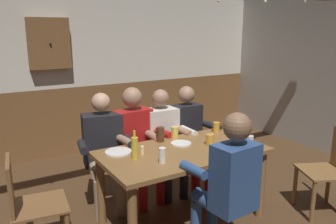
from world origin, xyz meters
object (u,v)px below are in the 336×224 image
at_px(pint_glass_2, 216,127).
at_px(person_2, 164,137).
at_px(table_candle, 142,150).
at_px(pint_glass_3, 210,140).
at_px(person_4, 228,179).
at_px(dining_table, 183,161).
at_px(chair_empty_near_left, 29,205).
at_px(pint_glass_1, 229,147).
at_px(plate_1, 181,143).
at_px(pint_glass_6, 175,132).
at_px(person_3, 190,133).
at_px(person_1, 137,139).
at_px(pint_glass_8, 239,140).
at_px(pint_glass_0, 160,134).
at_px(chair_empty_near_right, 331,169).
at_px(pint_glass_4, 233,133).
at_px(pint_glass_5, 250,143).
at_px(person_0, 104,146).
at_px(bottle_0, 135,148).
at_px(wall_dart_cabinet, 49,44).
at_px(pint_glass_7, 162,155).
at_px(plate_0, 118,152).

bearing_deg(pint_glass_2, person_2, 144.58).
xyz_separation_m(table_candle, pint_glass_3, (0.70, -0.11, 0.02)).
height_order(person_2, person_4, person_4).
bearing_deg(dining_table, chair_empty_near_left, 172.85).
bearing_deg(pint_glass_2, pint_glass_1, -119.17).
height_order(plate_1, pint_glass_6, pint_glass_6).
bearing_deg(person_4, person_3, 63.36).
distance_m(person_1, pint_glass_8, 1.12).
height_order(plate_1, pint_glass_0, pint_glass_0).
bearing_deg(chair_empty_near_left, person_4, 66.05).
relative_size(chair_empty_near_right, pint_glass_4, 6.97).
bearing_deg(chair_empty_near_left, person_3, 111.06).
xyz_separation_m(pint_glass_0, pint_glass_5, (0.61, -0.67, -0.01)).
height_order(dining_table, pint_glass_8, pint_glass_8).
distance_m(pint_glass_2, pint_glass_5, 0.65).
bearing_deg(table_candle, plate_1, 7.01).
relative_size(person_0, pint_glass_6, 9.90).
relative_size(person_3, pint_glass_2, 11.05).
height_order(person_0, person_2, person_0).
xyz_separation_m(person_2, pint_glass_1, (0.16, -0.93, 0.13)).
relative_size(table_candle, pint_glass_3, 0.73).
xyz_separation_m(pint_glass_1, pint_glass_8, (0.19, 0.07, 0.02)).
relative_size(chair_empty_near_right, bottle_0, 3.35).
bearing_deg(bottle_0, chair_empty_near_left, 170.72).
distance_m(person_0, wall_dart_cabinet, 1.99).
height_order(chair_empty_near_right, pint_glass_3, chair_empty_near_right).
bearing_deg(pint_glass_6, person_4, -97.78).
xyz_separation_m(person_4, pint_glass_6, (0.14, 1.02, 0.11)).
height_order(dining_table, person_3, person_3).
xyz_separation_m(pint_glass_3, pint_glass_4, (0.33, 0.04, 0.01)).
relative_size(pint_glass_3, pint_glass_5, 0.79).
bearing_deg(wall_dart_cabinet, chair_empty_near_right, -56.29).
distance_m(person_2, chair_empty_near_left, 1.65).
height_order(person_0, person_4, person_4).
bearing_deg(dining_table, pint_glass_8, -21.62).
bearing_deg(person_4, person_2, 77.97).
bearing_deg(pint_glass_1, chair_empty_near_right, -19.83).
bearing_deg(person_1, pint_glass_2, 151.18).
distance_m(pint_glass_4, pint_glass_7, 1.00).
bearing_deg(pint_glass_2, wall_dart_cabinet, 122.11).
distance_m(person_3, plate_1, 0.68).
relative_size(plate_1, pint_glass_8, 1.41).
bearing_deg(pint_glass_2, pint_glass_6, 174.76).
height_order(pint_glass_4, pint_glass_5, pint_glass_5).
bearing_deg(plate_0, person_3, 19.92).
xyz_separation_m(person_0, pint_glass_2, (1.21, -0.36, 0.12)).
bearing_deg(dining_table, person_2, 75.08).
bearing_deg(pint_glass_8, pint_glass_5, -76.03).
bearing_deg(dining_table, pint_glass_2, 25.23).
bearing_deg(pint_glass_0, bottle_0, -144.87).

